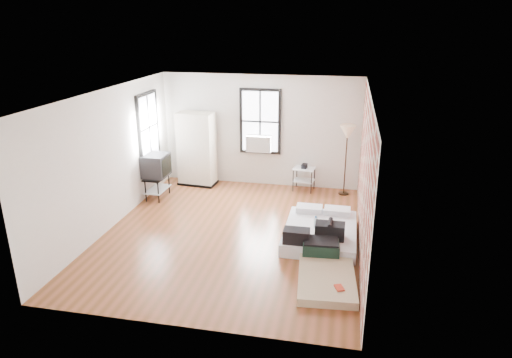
% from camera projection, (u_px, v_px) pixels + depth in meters
% --- Properties ---
extents(ground, '(6.00, 6.00, 0.00)m').
position_uv_depth(ground, '(232.00, 233.00, 9.15)').
color(ground, brown).
rests_on(ground, ground).
extents(room_shell, '(5.02, 6.02, 2.80)m').
position_uv_depth(room_shell, '(247.00, 145.00, 8.87)').
color(room_shell, silver).
rests_on(room_shell, ground).
extents(mattress_main, '(1.37, 1.85, 0.59)m').
position_uv_depth(mattress_main, '(320.00, 231.00, 8.86)').
color(mattress_main, white).
rests_on(mattress_main, ground).
extents(mattress_bare, '(1.04, 1.80, 0.37)m').
position_uv_depth(mattress_bare, '(325.00, 267.00, 7.67)').
color(mattress_bare, beige).
rests_on(mattress_bare, ground).
extents(wardrobe, '(0.99, 0.62, 1.87)m').
position_uv_depth(wardrobe, '(197.00, 149.00, 11.59)').
color(wardrobe, black).
rests_on(wardrobe, ground).
extents(side_table, '(0.57, 0.48, 0.69)m').
position_uv_depth(side_table, '(304.00, 173.00, 11.30)').
color(side_table, black).
rests_on(side_table, ground).
extents(floor_lamp, '(0.37, 0.37, 1.72)m').
position_uv_depth(floor_lamp, '(347.00, 136.00, 10.71)').
color(floor_lamp, black).
rests_on(floor_lamp, ground).
extents(tv_stand, '(0.55, 0.77, 1.08)m').
position_uv_depth(tv_stand, '(156.00, 167.00, 10.72)').
color(tv_stand, black).
rests_on(tv_stand, ground).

